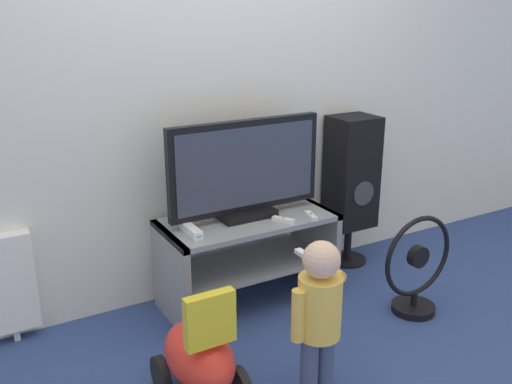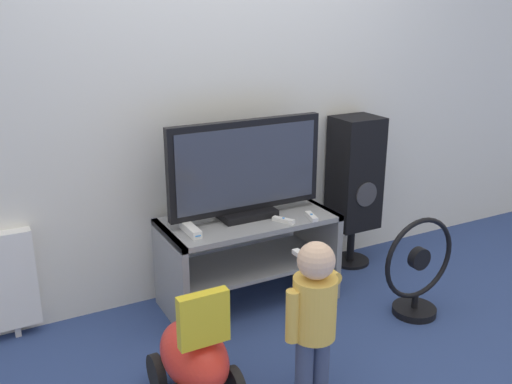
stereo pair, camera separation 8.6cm
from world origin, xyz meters
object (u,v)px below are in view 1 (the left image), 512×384
object	(u,v)px
remote_secondary	(283,220)
floor_fan	(417,270)
remote_primary	(311,216)
television	(245,170)
game_console	(191,230)
child	(319,307)
speaker_tower	(351,175)
ride_on_toy	(200,357)

from	to	relation	value
remote_secondary	floor_fan	distance (m)	0.80
remote_primary	television	bearing A→B (deg)	147.01
game_console	child	distance (m)	0.87
speaker_tower	floor_fan	world-z (taller)	speaker_tower
remote_secondary	ride_on_toy	xyz separation A→B (m)	(-0.75, -0.52, -0.32)
game_console	remote_primary	bearing A→B (deg)	-9.78
floor_fan	speaker_tower	bearing A→B (deg)	82.62
floor_fan	ride_on_toy	distance (m)	1.38
child	floor_fan	size ratio (longest dim) A/B	1.29
speaker_tower	child	bearing A→B (deg)	-134.15
remote_secondary	television	bearing A→B (deg)	128.61
remote_primary	remote_secondary	distance (m)	0.17
remote_primary	remote_secondary	world-z (taller)	same
television	floor_fan	distance (m)	1.11
remote_secondary	game_console	bearing A→B (deg)	169.74
game_console	remote_primary	xyz separation A→B (m)	(0.68, -0.12, -0.01)
remote_secondary	child	bearing A→B (deg)	-111.37
game_console	speaker_tower	distance (m)	1.25
television	remote_secondary	distance (m)	0.35
remote_primary	child	world-z (taller)	child
child	ride_on_toy	size ratio (longest dim) A/B	1.29
remote_primary	speaker_tower	size ratio (longest dim) A/B	0.13
television	child	distance (m)	0.99
television	game_console	distance (m)	0.46
television	speaker_tower	distance (m)	0.88
game_console	remote_primary	distance (m)	0.69
television	child	world-z (taller)	television
child	television	bearing A→B (deg)	80.85
remote_primary	speaker_tower	bearing A→B (deg)	30.48
television	speaker_tower	bearing A→B (deg)	7.96
game_console	floor_fan	bearing A→B (deg)	-24.53
remote_primary	ride_on_toy	distance (m)	1.09
floor_fan	ride_on_toy	xyz separation A→B (m)	(-1.37, -0.09, -0.04)
television	game_console	world-z (taller)	television
floor_fan	television	bearing A→B (deg)	141.71
floor_fan	ride_on_toy	bearing A→B (deg)	-176.13
game_console	child	world-z (taller)	child
game_console	ride_on_toy	distance (m)	0.73
ride_on_toy	speaker_tower	bearing A→B (deg)	28.98
remote_primary	child	size ratio (longest dim) A/B	0.18
remote_primary	floor_fan	world-z (taller)	floor_fan
remote_primary	child	bearing A→B (deg)	-122.72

